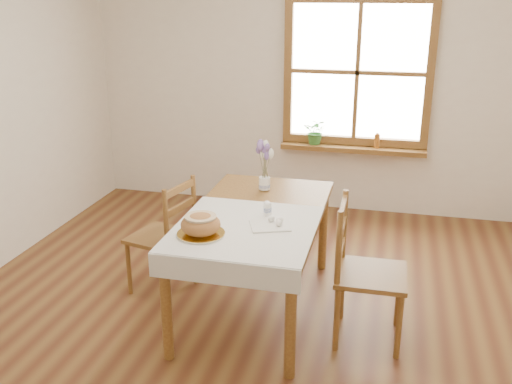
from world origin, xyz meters
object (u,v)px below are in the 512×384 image
Objects in this scene: chair_right at (371,273)px; dining_table at (256,223)px; flower_vase at (264,184)px; chair_left at (161,235)px; bread_plate at (201,234)px.

dining_table is at bearing 75.20° from chair_right.
flower_vase is at bearing 51.46° from chair_right.
flower_vase is at bearing 130.68° from chair_left.
chair_right reaches higher than bread_plate.
flower_vase is (0.72, 0.38, 0.34)m from chair_left.
chair_right is at bearing 14.92° from bread_plate.
dining_table is at bearing 96.31° from chair_left.
dining_table is 1.65× the size of chair_right.
bread_plate is (-1.06, -0.28, 0.28)m from chair_right.
dining_table is at bearing -84.20° from flower_vase.
chair_right is 10.03× the size of flower_vase.
chair_right reaches higher than chair_left.
bread_plate is (0.53, -0.58, 0.31)m from chair_left.
dining_table is 0.49m from flower_vase.
flower_vase is (-0.05, 0.47, 0.13)m from dining_table.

